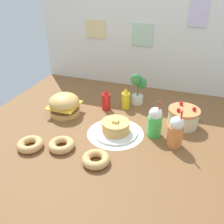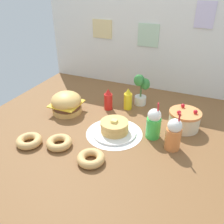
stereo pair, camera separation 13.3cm
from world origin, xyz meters
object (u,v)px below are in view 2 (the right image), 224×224
Objects in this scene: orange_float_cup at (174,134)px; potted_plant at (141,88)px; donut_chocolate at (59,142)px; donut_vanilla at (91,158)px; burger at (66,103)px; layer_cake at (184,120)px; donut_pink_glaze at (29,141)px; ketchup_bottle at (108,100)px; cream_soda_cup at (154,123)px; mustard_bottle at (128,99)px; pancake_stack at (114,128)px.

orange_float_cup is 0.76m from potted_plant.
donut_chocolate and donut_vanilla have the same top height.
orange_float_cup reaches higher than burger.
burger reaches higher than layer_cake.
ketchup_bottle is at bearing 66.43° from donut_pink_glaze.
donut_chocolate is 1.02m from potted_plant.
burger is at bearing 115.99° from donut_chocolate.
layer_cake is at bearing 47.45° from cream_soda_cup.
mustard_bottle is 0.85m from donut_chocolate.
donut_pink_glaze is (-0.52, -0.87, -0.07)m from mustard_bottle.
burger is 1.11m from layer_cake.
donut_vanilla is at bearing -92.16° from pancake_stack.
mustard_bottle is 0.67× the size of orange_float_cup.
layer_cake reaches higher than donut_chocolate.
donut_pink_glaze is at bearing -120.74° from potted_plant.
orange_float_cup is 0.98× the size of potted_plant.
orange_float_cup is (0.54, -0.47, 0.03)m from mustard_bottle.
layer_cake is at bearing 33.57° from donut_pink_glaze.
ketchup_bottle is 1.00× the size of mustard_bottle.
mustard_bottle reaches higher than burger.
cream_soda_cup is 1.01m from donut_pink_glaze.
burger is 1.06× the size of layer_cake.
donut_vanilla is (0.56, -0.56, -0.07)m from burger.
orange_float_cup is (0.18, -0.09, 0.00)m from cream_soda_cup.
cream_soda_cup is at bearing -62.24° from potted_plant.
mustard_bottle is at bearing 138.93° from orange_float_cup.
mustard_bottle is 0.87m from donut_vanilla.
mustard_bottle is at bearing 70.27° from donut_chocolate.
potted_plant is at bearing 41.39° from ketchup_bottle.
mustard_bottle is 0.67× the size of cream_soda_cup.
mustard_bottle is (0.52, 0.30, 0.00)m from burger.
cream_soda_cup is at bearing -46.48° from mustard_bottle.
cream_soda_cup is at bearing -132.55° from layer_cake.
ketchup_bottle is (0.35, 0.22, 0.00)m from burger.
orange_float_cup is 1.61× the size of donut_chocolate.
pancake_stack is 0.44m from ketchup_bottle.
orange_float_cup is at bearing -28.17° from ketchup_bottle.
donut_chocolate is at bearing -98.70° from ketchup_bottle.
orange_float_cup is 0.65m from donut_vanilla.
layer_cake is 0.83× the size of orange_float_cup.
cream_soda_cup is (0.31, 0.08, 0.08)m from pancake_stack.
donut_chocolate is at bearing -134.77° from pancake_stack.
orange_float_cup is at bearing -8.80° from burger.
ketchup_bottle is 0.67× the size of cream_soda_cup.
potted_plant is at bearing 126.49° from orange_float_cup.
donut_chocolate is 0.32m from donut_vanilla.
cream_soda_cup is (-0.21, -0.23, 0.04)m from layer_cake.
ketchup_bottle is 0.20m from mustard_bottle.
potted_plant reaches higher than donut_chocolate.
layer_cake reaches higher than donut_vanilla.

